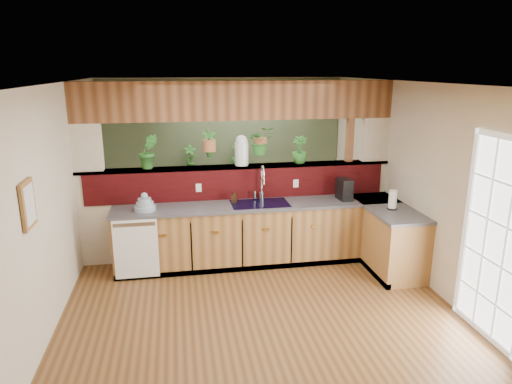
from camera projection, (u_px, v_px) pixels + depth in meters
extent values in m
cube|color=brown|center=(254.00, 294.00, 5.79)|extent=(4.60, 7.00, 0.01)
cube|color=brown|center=(254.00, 84.00, 5.10)|extent=(4.60, 7.00, 0.01)
cube|color=beige|center=(223.00, 147.00, 8.77)|extent=(4.60, 0.02, 2.60)
cube|color=beige|center=(50.00, 206.00, 5.06)|extent=(0.02, 7.00, 2.60)
cube|color=beige|center=(431.00, 187.00, 5.83)|extent=(0.02, 7.00, 2.60)
cube|color=beige|center=(239.00, 212.00, 6.89)|extent=(4.60, 0.15, 1.35)
cube|color=#350608|center=(240.00, 184.00, 6.69)|extent=(4.40, 0.02, 0.45)
cube|color=brown|center=(239.00, 167.00, 6.71)|extent=(4.60, 0.21, 0.04)
cube|color=brown|center=(238.00, 101.00, 6.45)|extent=(4.60, 0.15, 0.55)
cube|color=beige|center=(87.00, 149.00, 6.26)|extent=(0.40, 0.15, 0.70)
cube|color=beige|center=(374.00, 140.00, 6.97)|extent=(0.40, 0.15, 0.70)
cube|color=brown|center=(348.00, 167.00, 7.01)|extent=(0.10, 0.10, 2.60)
cube|color=brown|center=(239.00, 167.00, 6.71)|extent=(4.60, 0.21, 0.04)
cube|color=brown|center=(238.00, 101.00, 6.45)|extent=(4.60, 0.15, 0.55)
cube|color=#4B5D3F|center=(223.00, 147.00, 8.75)|extent=(4.55, 0.02, 2.55)
cube|color=brown|center=(260.00, 234.00, 6.64)|extent=(4.10, 0.60, 0.86)
cube|color=#434348|center=(260.00, 205.00, 6.52)|extent=(4.14, 0.64, 0.04)
cube|color=brown|center=(386.00, 237.00, 6.52)|extent=(0.60, 1.48, 0.86)
cube|color=#434348|center=(388.00, 207.00, 6.40)|extent=(0.64, 1.52, 0.04)
cube|color=brown|center=(373.00, 227.00, 6.93)|extent=(0.60, 0.60, 0.86)
cube|color=#434348|center=(375.00, 199.00, 6.81)|extent=(0.64, 0.64, 0.04)
cube|color=black|center=(263.00, 267.00, 6.49)|extent=(4.10, 0.06, 0.08)
cube|color=black|center=(366.00, 264.00, 6.58)|extent=(0.06, 1.48, 0.08)
cube|color=white|center=(136.00, 249.00, 6.05)|extent=(0.58, 0.02, 0.82)
cube|color=#B7B7B2|center=(134.00, 225.00, 5.94)|extent=(0.54, 0.01, 0.05)
cube|color=black|center=(260.00, 205.00, 6.52)|extent=(0.82, 0.50, 0.03)
cube|color=black|center=(247.00, 211.00, 6.51)|extent=(0.34, 0.40, 0.16)
cube|color=black|center=(273.00, 209.00, 6.57)|extent=(0.34, 0.40, 0.16)
cube|color=white|center=(495.00, 243.00, 4.65)|extent=(0.06, 1.02, 2.16)
cube|color=brown|center=(28.00, 204.00, 4.23)|extent=(0.03, 0.35, 0.45)
cube|color=silver|center=(30.00, 204.00, 4.24)|extent=(0.01, 0.27, 0.37)
cylinder|color=#B7B7B2|center=(261.00, 196.00, 6.70)|extent=(0.08, 0.08, 0.11)
cylinder|color=#B7B7B2|center=(261.00, 183.00, 6.65)|extent=(0.03, 0.03, 0.31)
torus|color=#B7B7B2|center=(263.00, 173.00, 6.53)|extent=(0.23, 0.06, 0.23)
cylinder|color=#B7B7B2|center=(264.00, 180.00, 6.46)|extent=(0.03, 0.03, 0.13)
cylinder|color=#B7B7B2|center=(255.00, 195.00, 6.68)|extent=(0.03, 0.03, 0.11)
cylinder|color=#8B9DB3|center=(145.00, 208.00, 6.19)|extent=(0.29, 0.29, 0.06)
cylinder|color=#8B9DB3|center=(145.00, 204.00, 6.18)|extent=(0.23, 0.23, 0.05)
cylinder|color=#8B9DB3|center=(145.00, 200.00, 6.17)|extent=(0.18, 0.18, 0.05)
sphere|color=#8B9DB3|center=(144.00, 196.00, 6.15)|extent=(0.09, 0.09, 0.09)
imported|color=#3B2415|center=(234.00, 197.00, 6.55)|extent=(0.10, 0.10, 0.17)
cube|color=black|center=(344.00, 189.00, 6.68)|extent=(0.16, 0.27, 0.31)
cube|color=black|center=(346.00, 198.00, 6.62)|extent=(0.14, 0.10, 0.10)
cylinder|color=silver|center=(346.00, 194.00, 6.64)|extent=(0.08, 0.08, 0.08)
cylinder|color=black|center=(392.00, 208.00, 6.26)|extent=(0.13, 0.13, 0.02)
cylinder|color=#B7B7B2|center=(393.00, 199.00, 6.22)|extent=(0.02, 0.02, 0.29)
cylinder|color=white|center=(393.00, 199.00, 6.22)|extent=(0.11, 0.11, 0.25)
cylinder|color=silver|center=(242.00, 154.00, 6.66)|extent=(0.20, 0.20, 0.33)
sphere|color=silver|center=(241.00, 141.00, 6.61)|extent=(0.18, 0.18, 0.18)
imported|color=#276623|center=(148.00, 151.00, 6.42)|extent=(0.31, 0.27, 0.49)
imported|color=#276623|center=(300.00, 150.00, 6.80)|extent=(0.30, 0.30, 0.41)
cylinder|color=brown|center=(209.00, 131.00, 6.49)|extent=(0.01, 0.01, 0.30)
cylinder|color=brown|center=(209.00, 146.00, 6.55)|extent=(0.19, 0.19, 0.16)
imported|color=#276623|center=(209.00, 129.00, 6.48)|extent=(0.24, 0.19, 0.41)
cylinder|color=brown|center=(261.00, 130.00, 6.62)|extent=(0.01, 0.01, 0.29)
cylinder|color=brown|center=(261.00, 144.00, 6.67)|extent=(0.19, 0.19, 0.16)
imported|color=#276623|center=(261.00, 127.00, 6.61)|extent=(0.42, 0.38, 0.41)
cube|color=black|center=(213.00, 191.00, 8.70)|extent=(1.38, 0.61, 0.89)
imported|color=#276623|center=(190.00, 157.00, 8.45)|extent=(0.24, 0.17, 0.45)
imported|color=#276623|center=(239.00, 155.00, 8.60)|extent=(0.30, 0.30, 0.49)
imported|color=#276623|center=(261.00, 212.00, 7.94)|extent=(0.71, 0.65, 0.68)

